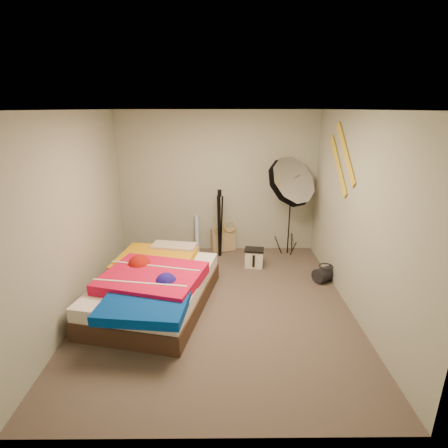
{
  "coord_description": "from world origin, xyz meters",
  "views": [
    {
      "loc": [
        0.06,
        -4.11,
        2.52
      ],
      "look_at": [
        0.1,
        0.6,
        0.95
      ],
      "focal_mm": 28.0,
      "sensor_mm": 36.0,
      "label": 1
    }
  ],
  "objects_px": {
    "camera_case": "(254,258)",
    "photo_umbrella": "(289,183)",
    "bed": "(154,286)",
    "camera_tripod": "(220,219)",
    "tote_bag": "(223,240)",
    "wrapping_roll": "(197,234)",
    "duffel_bag": "(325,274)"
  },
  "relations": [
    {
      "from": "camera_case",
      "to": "photo_umbrella",
      "type": "relative_size",
      "value": 0.16
    },
    {
      "from": "bed",
      "to": "camera_tripod",
      "type": "distance_m",
      "value": 1.9
    },
    {
      "from": "camera_case",
      "to": "photo_umbrella",
      "type": "distance_m",
      "value": 1.39
    },
    {
      "from": "photo_umbrella",
      "to": "camera_tripod",
      "type": "bearing_deg",
      "value": 177.22
    },
    {
      "from": "tote_bag",
      "to": "wrapping_roll",
      "type": "relative_size",
      "value": 0.65
    },
    {
      "from": "camera_case",
      "to": "camera_tripod",
      "type": "bearing_deg",
      "value": 150.0
    },
    {
      "from": "camera_case",
      "to": "tote_bag",
      "type": "bearing_deg",
      "value": 134.2
    },
    {
      "from": "camera_case",
      "to": "photo_umbrella",
      "type": "xyz_separation_m",
      "value": [
        0.59,
        0.4,
        1.19
      ]
    },
    {
      "from": "duffel_bag",
      "to": "camera_tripod",
      "type": "bearing_deg",
      "value": 119.83
    },
    {
      "from": "tote_bag",
      "to": "camera_case",
      "type": "bearing_deg",
      "value": -71.56
    },
    {
      "from": "bed",
      "to": "duffel_bag",
      "type": "bearing_deg",
      "value": 15.41
    },
    {
      "from": "tote_bag",
      "to": "camera_case",
      "type": "height_order",
      "value": "tote_bag"
    },
    {
      "from": "tote_bag",
      "to": "camera_tripod",
      "type": "height_order",
      "value": "camera_tripod"
    },
    {
      "from": "wrapping_roll",
      "to": "duffel_bag",
      "type": "height_order",
      "value": "wrapping_roll"
    },
    {
      "from": "tote_bag",
      "to": "wrapping_roll",
      "type": "xyz_separation_m",
      "value": [
        -0.48,
        0.0,
        0.12
      ]
    },
    {
      "from": "photo_umbrella",
      "to": "duffel_bag",
      "type": "bearing_deg",
      "value": -63.5
    },
    {
      "from": "bed",
      "to": "camera_case",
      "type": "bearing_deg",
      "value": 39.94
    },
    {
      "from": "camera_tripod",
      "to": "duffel_bag",
      "type": "bearing_deg",
      "value": -30.86
    },
    {
      "from": "photo_umbrella",
      "to": "wrapping_roll",
      "type": "bearing_deg",
      "value": 169.14
    },
    {
      "from": "tote_bag",
      "to": "wrapping_roll",
      "type": "distance_m",
      "value": 0.5
    },
    {
      "from": "bed",
      "to": "wrapping_roll",
      "type": "bearing_deg",
      "value": 76.89
    },
    {
      "from": "bed",
      "to": "camera_tripod",
      "type": "bearing_deg",
      "value": 62.59
    },
    {
      "from": "wrapping_roll",
      "to": "camera_tripod",
      "type": "bearing_deg",
      "value": -30.76
    },
    {
      "from": "tote_bag",
      "to": "camera_tripod",
      "type": "distance_m",
      "value": 0.54
    },
    {
      "from": "bed",
      "to": "tote_bag",
      "type": "bearing_deg",
      "value": 64.05
    },
    {
      "from": "photo_umbrella",
      "to": "camera_tripod",
      "type": "xyz_separation_m",
      "value": [
        -1.16,
        0.06,
        -0.64
      ]
    },
    {
      "from": "wrapping_roll",
      "to": "camera_tripod",
      "type": "distance_m",
      "value": 0.6
    },
    {
      "from": "camera_tripod",
      "to": "bed",
      "type": "bearing_deg",
      "value": -117.41
    },
    {
      "from": "camera_case",
      "to": "duffel_bag",
      "type": "relative_size",
      "value": 0.8
    },
    {
      "from": "wrapping_roll",
      "to": "duffel_bag",
      "type": "relative_size",
      "value": 1.83
    },
    {
      "from": "photo_umbrella",
      "to": "tote_bag",
      "type": "bearing_deg",
      "value": 164.56
    },
    {
      "from": "tote_bag",
      "to": "bed",
      "type": "xyz_separation_m",
      "value": [
        -0.92,
        -1.9,
        0.06
      ]
    }
  ]
}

